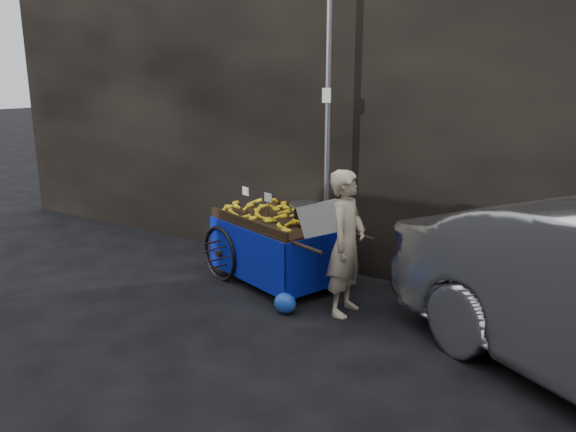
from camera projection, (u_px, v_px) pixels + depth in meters
The scene contains 6 objects.
ground at pixel (250, 303), 6.71m from camera, with size 80.00×80.00×0.00m, color black.
building_wall at pixel (379, 86), 8.00m from camera, with size 13.50×2.00×5.00m.
street_pole at pixel (328, 127), 7.11m from camera, with size 0.12×0.10×4.00m.
banana_cart at pixel (275, 225), 7.27m from camera, with size 2.44×1.66×1.22m.
vendor at pixel (346, 243), 6.25m from camera, with size 0.75×0.63×1.65m.
plastic_bag at pixel (285, 303), 6.39m from camera, with size 0.27×0.21×0.24m, color blue.
Camera 1 is at (3.79, -4.99, 2.65)m, focal length 35.00 mm.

